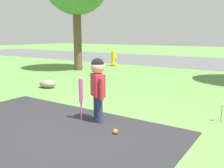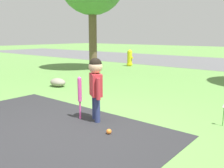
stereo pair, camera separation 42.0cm
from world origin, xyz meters
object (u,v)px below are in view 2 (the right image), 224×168
object	(u,v)px
child	(96,81)
baseball_bat	(80,92)
fire_hydrant	(130,58)
sports_ball	(109,132)

from	to	relation	value
child	baseball_bat	bearing A→B (deg)	-122.32
child	fire_hydrant	bearing A→B (deg)	155.39
sports_ball	child	bearing A→B (deg)	150.02
fire_hydrant	child	bearing A→B (deg)	-58.66
child	fire_hydrant	distance (m)	7.37
child	sports_ball	size ratio (longest dim) A/B	13.58
child	baseball_bat	xyz separation A→B (m)	(-0.25, -0.11, -0.20)
sports_ball	fire_hydrant	distance (m)	7.90
sports_ball	baseball_bat	bearing A→B (deg)	166.16
baseball_bat	child	bearing A→B (deg)	23.63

